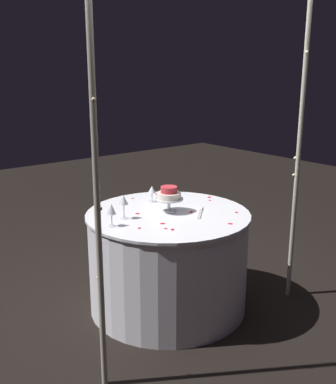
{
  "coord_description": "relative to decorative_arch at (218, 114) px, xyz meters",
  "views": [
    {
      "loc": [
        2.07,
        2.57,
        1.85
      ],
      "look_at": [
        0.0,
        0.0,
        0.95
      ],
      "focal_mm": 42.16,
      "sensor_mm": 36.0,
      "label": 1
    }
  ],
  "objects": [
    {
      "name": "ground_plane",
      "position": [
        0.0,
        -0.51,
        -1.58
      ],
      "size": [
        12.0,
        12.0,
        0.0
      ],
      "primitive_type": "plane",
      "color": "black"
    },
    {
      "name": "decorative_arch",
      "position": [
        0.0,
        0.0,
        0.0
      ],
      "size": [
        1.85,
        0.06,
        2.52
      ],
      "color": "#B7B29E",
      "rests_on": "ground"
    },
    {
      "name": "main_table",
      "position": [
        0.0,
        -0.51,
        -1.19
      ],
      "size": [
        1.27,
        1.27,
        0.79
      ],
      "color": "white",
      "rests_on": "ground"
    },
    {
      "name": "tiered_cake",
      "position": [
        -0.02,
        -0.53,
        -0.66
      ],
      "size": [
        0.22,
        0.22,
        0.2
      ],
      "color": "silver",
      "rests_on": "main_table"
    },
    {
      "name": "wine_glass_0",
      "position": [
        0.5,
        -0.52,
        -0.67
      ],
      "size": [
        0.06,
        0.06,
        0.16
      ],
      "color": "silver",
      "rests_on": "main_table"
    },
    {
      "name": "wine_glass_1",
      "position": [
        -0.08,
        -0.83,
        -0.69
      ],
      "size": [
        0.07,
        0.07,
        0.14
      ],
      "color": "silver",
      "rests_on": "main_table"
    },
    {
      "name": "wine_glass_2",
      "position": [
        0.34,
        -0.6,
        -0.66
      ],
      "size": [
        0.07,
        0.07,
        0.18
      ],
      "color": "silver",
      "rests_on": "main_table"
    },
    {
      "name": "cake_knife",
      "position": [
        -0.2,
        -0.36,
        -0.79
      ],
      "size": [
        0.23,
        0.22,
        0.01
      ],
      "color": "silver",
      "rests_on": "main_table"
    },
    {
      "name": "rose_petal_0",
      "position": [
        -0.49,
        -0.55,
        -0.79
      ],
      "size": [
        0.03,
        0.02,
        0.0
      ],
      "primitive_type": "ellipsoid",
      "rotation": [
        0.0,
        0.0,
        0.13
      ],
      "color": "red",
      "rests_on": "main_table"
    },
    {
      "name": "rose_petal_1",
      "position": [
        0.1,
        -0.94,
        -0.79
      ],
      "size": [
        0.04,
        0.04,
        0.0
      ],
      "primitive_type": "ellipsoid",
      "rotation": [
        0.0,
        0.0,
        4.17
      ],
      "color": "red",
      "rests_on": "main_table"
    },
    {
      "name": "rose_petal_2",
      "position": [
        -0.18,
        -0.03,
        -0.79
      ],
      "size": [
        0.04,
        0.05,
        0.0
      ],
      "primitive_type": "ellipsoid",
      "rotation": [
        0.0,
        0.0,
        5.38
      ],
      "color": "red",
      "rests_on": "main_table"
    },
    {
      "name": "rose_petal_3",
      "position": [
        0.38,
        -0.36,
        -0.79
      ],
      "size": [
        0.03,
        0.02,
        0.0
      ],
      "primitive_type": "ellipsoid",
      "rotation": [
        0.0,
        0.0,
        3.32
      ],
      "color": "red",
      "rests_on": "main_table"
    },
    {
      "name": "rose_petal_4",
      "position": [
        0.2,
        -0.63,
        -0.79
      ],
      "size": [
        0.04,
        0.04,
        0.0
      ],
      "primitive_type": "ellipsoid",
      "rotation": [
        0.0,
        0.0,
        2.82
      ],
      "color": "red",
      "rests_on": "main_table"
    },
    {
      "name": "rose_petal_5",
      "position": [
        0.24,
        -0.24,
        -0.79
      ],
      "size": [
        0.03,
        0.03,
        0.0
      ],
      "primitive_type": "ellipsoid",
      "rotation": [
        0.0,
        0.0,
        5.23
      ],
      "color": "red",
      "rests_on": "main_table"
    },
    {
      "name": "rose_petal_6",
      "position": [
        -0.26,
        -0.99,
        -0.79
      ],
      "size": [
        0.04,
        0.04,
        0.0
      ],
      "primitive_type": "ellipsoid",
      "rotation": [
        0.0,
        0.0,
        0.81
      ],
      "color": "red",
      "rests_on": "main_table"
    },
    {
      "name": "rose_petal_7",
      "position": [
        -0.15,
        -0.41,
        -0.79
      ],
      "size": [
        0.04,
        0.03,
        0.0
      ],
      "primitive_type": "ellipsoid",
      "rotation": [
        0.0,
        0.0,
        0.13
      ],
      "color": "red",
      "rests_on": "main_table"
    },
    {
      "name": "rose_petal_8",
      "position": [
        0.19,
        -0.33,
        -0.79
      ],
      "size": [
        0.05,
        0.04,
        0.0
      ],
      "primitive_type": "ellipsoid",
      "rotation": [
        0.0,
        0.0,
        2.71
      ],
      "color": "red",
      "rests_on": "main_table"
    },
    {
      "name": "rose_petal_9",
      "position": [
        -0.55,
        -0.62,
        -0.79
      ],
      "size": [
        0.04,
        0.03,
        0.0
      ],
      "primitive_type": "ellipsoid",
      "rotation": [
        0.0,
        0.0,
        0.19
      ],
      "color": "red",
      "rests_on": "main_table"
    },
    {
      "name": "rose_petal_10",
      "position": [
        0.22,
        -0.19,
        -0.79
      ],
      "size": [
        0.04,
        0.04,
        0.0
      ],
      "primitive_type": "ellipsoid",
      "rotation": [
        0.0,
        0.0,
        0.89
      ],
      "color": "red",
      "rests_on": "main_table"
    },
    {
      "name": "rose_petal_11",
      "position": [
        -0.02,
        -1.01,
        -0.79
      ],
      "size": [
        0.03,
        0.02,
        0.0
      ],
      "primitive_type": "ellipsoid",
      "rotation": [
        0.0,
        0.0,
        3.07
      ],
      "color": "red",
      "rests_on": "main_table"
    },
    {
      "name": "rose_petal_12",
      "position": [
        -0.41,
        -0.18,
        -0.79
      ],
      "size": [
        0.03,
        0.04,
        0.0
      ],
      "primitive_type": "ellipsoid",
      "rotation": [
        0.0,
        0.0,
        4.2
      ],
      "color": "red",
      "rests_on": "main_table"
    }
  ]
}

